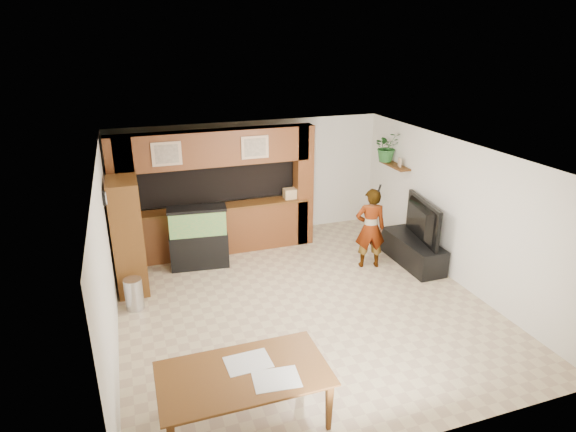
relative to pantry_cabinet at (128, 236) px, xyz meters
name	(u,v)px	position (x,y,z in m)	size (l,w,h in m)	color
floor	(301,302)	(2.70, -1.44, -1.03)	(6.50, 6.50, 0.00)	tan
ceiling	(303,155)	(2.70, -1.44, 1.57)	(6.50, 6.50, 0.00)	white
wall_back	(251,179)	(2.70, 1.81, 0.27)	(6.00, 6.00, 0.00)	silver
wall_left	(107,259)	(-0.30, -1.44, 0.27)	(6.50, 6.50, 0.00)	silver
wall_right	(456,212)	(5.70, -1.44, 0.27)	(6.50, 6.50, 0.00)	silver
partition	(214,191)	(1.75, 1.19, 0.28)	(4.20, 0.99, 2.60)	brown
wall_clock	(105,198)	(-0.27, -0.44, 0.87)	(0.05, 0.25, 0.25)	black
wall_shelf	(395,165)	(5.55, 0.51, 0.67)	(0.25, 0.90, 0.04)	#5B3915
pantry_cabinet	(128,236)	(0.00, 0.00, 0.00)	(0.51, 0.84, 2.06)	#5B3915
trash_can	(134,294)	(-0.01, -0.72, -0.75)	(0.30, 0.30, 0.55)	#B2B2B7
aquarium	(199,238)	(1.29, 0.51, -0.42)	(1.12, 0.42, 1.24)	black
tv_stand	(413,251)	(5.35, -0.75, -0.77)	(0.57, 1.57, 0.52)	black
television	(416,220)	(5.35, -0.75, -0.10)	(1.41, 0.18, 0.81)	black
photo_frame	(400,162)	(5.55, 0.32, 0.78)	(0.03, 0.14, 0.18)	tan
potted_plant	(387,147)	(5.52, 0.82, 1.02)	(0.58, 0.51, 0.65)	#276129
person	(370,228)	(4.45, -0.57, -0.22)	(0.59, 0.39, 1.61)	#9B7B55
microphone	(380,188)	(4.50, -0.73, 0.64)	(0.04, 0.04, 0.17)	black
dining_table	(245,399)	(1.12, -3.80, -0.68)	(1.97, 1.10, 0.69)	#5B3915
newspaper_a	(248,362)	(1.22, -3.60, -0.33)	(0.53, 0.39, 0.01)	silver
newspaper_b	(276,379)	(1.44, -3.99, -0.33)	(0.53, 0.38, 0.01)	silver
counter_box	(291,193)	(3.38, 1.01, 0.12)	(0.32, 0.21, 0.21)	tan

